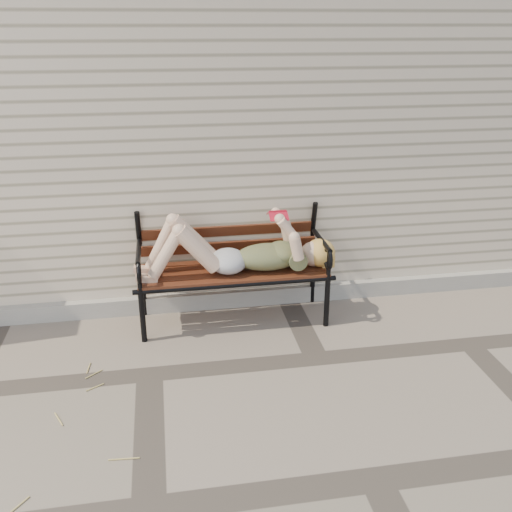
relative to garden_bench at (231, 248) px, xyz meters
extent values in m
plane|color=gray|center=(-0.71, -0.81, -0.62)|extent=(80.00, 80.00, 0.00)
cube|color=beige|center=(-0.71, 2.19, 0.88)|extent=(8.00, 4.00, 3.00)
cube|color=#AFA89E|center=(-0.71, 0.16, -0.54)|extent=(8.00, 0.10, 0.15)
cylinder|color=black|center=(-0.75, -0.33, -0.39)|extent=(0.04, 0.04, 0.46)
cylinder|color=black|center=(-0.75, 0.12, -0.39)|extent=(0.04, 0.04, 0.46)
cylinder|color=black|center=(0.75, -0.33, -0.39)|extent=(0.04, 0.04, 0.46)
cylinder|color=black|center=(0.75, 0.12, -0.39)|extent=(0.04, 0.04, 0.46)
cube|color=#4F2514|center=(0.00, -0.11, -0.16)|extent=(1.54, 0.50, 0.03)
cylinder|color=black|center=(0.00, -0.33, -0.18)|extent=(1.62, 0.04, 0.04)
cylinder|color=black|center=(0.00, 0.12, -0.18)|extent=(1.62, 0.04, 0.04)
torus|color=black|center=(0.00, 0.23, 0.34)|extent=(0.28, 0.04, 0.28)
ellipsoid|color=#092F44|center=(0.28, -0.14, -0.04)|extent=(0.55, 0.31, 0.21)
ellipsoid|color=#092F44|center=(0.41, -0.14, 0.00)|extent=(0.26, 0.30, 0.16)
ellipsoid|color=#ACACB1|center=(-0.04, -0.14, -0.06)|extent=(0.30, 0.34, 0.19)
sphere|color=beige|center=(0.68, -0.14, -0.04)|extent=(0.22, 0.22, 0.22)
ellipsoid|color=#E7B057|center=(0.73, -0.14, -0.04)|extent=(0.25, 0.26, 0.23)
cube|color=#AD1327|center=(0.36, -0.14, 0.34)|extent=(0.14, 0.02, 0.02)
cube|color=beige|center=(0.36, -0.18, 0.32)|extent=(0.14, 0.09, 0.05)
cube|color=beige|center=(0.36, -0.09, 0.32)|extent=(0.14, 0.09, 0.05)
cube|color=#AD1327|center=(0.36, -0.18, 0.32)|extent=(0.15, 0.09, 0.05)
cube|color=#AD1327|center=(0.36, -0.09, 0.32)|extent=(0.15, 0.09, 0.05)
cylinder|color=tan|center=(-1.23, -0.42, -0.61)|extent=(0.07, 0.14, 0.01)
cylinder|color=tan|center=(-1.16, -1.41, -0.61)|extent=(0.06, 0.14, 0.01)
cylinder|color=tan|center=(-1.41, -0.79, -0.61)|extent=(0.06, 0.12, 0.01)
camera|label=1|loc=(-0.53, -4.38, 1.75)|focal=40.00mm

